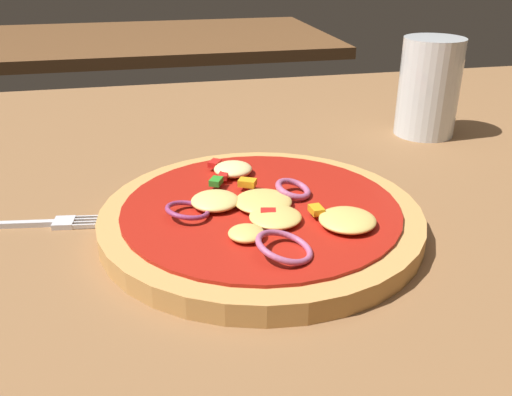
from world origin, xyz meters
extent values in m
cube|color=brown|center=(0.00, 0.00, 0.01)|extent=(1.41, 1.09, 0.03)
cylinder|color=tan|center=(-0.05, -0.01, 0.04)|extent=(0.28, 0.28, 0.02)
cylinder|color=#A81C11|center=(-0.05, -0.01, 0.05)|extent=(0.24, 0.24, 0.00)
ellipsoid|color=#F4DB8E|center=(-0.07, 0.06, 0.05)|extent=(0.04, 0.04, 0.01)
ellipsoid|color=#E5BC60|center=(-0.05, -0.01, 0.05)|extent=(0.05, 0.05, 0.01)
ellipsoid|color=#E5BC60|center=(-0.08, -0.07, 0.05)|extent=(0.03, 0.03, 0.01)
ellipsoid|color=#E5BC60|center=(0.01, -0.06, 0.05)|extent=(0.05, 0.05, 0.01)
ellipsoid|color=#E5BC60|center=(-0.05, -0.05, 0.05)|extent=(0.04, 0.04, 0.01)
ellipsoid|color=#EFCC72|center=(-0.09, -0.01, 0.05)|extent=(0.04, 0.04, 0.01)
torus|color=#B25984|center=(-0.06, -0.10, 0.06)|extent=(0.05, 0.05, 0.02)
torus|color=#93386B|center=(-0.12, -0.02, 0.05)|extent=(0.05, 0.05, 0.01)
torus|color=#B25984|center=(-0.02, 0.00, 0.06)|extent=(0.05, 0.05, 0.01)
cube|color=orange|center=(-0.01, -0.05, 0.06)|extent=(0.01, 0.02, 0.01)
cube|color=red|center=(-0.05, -0.04, 0.06)|extent=(0.01, 0.01, 0.01)
cube|color=orange|center=(-0.06, 0.02, 0.06)|extent=(0.02, 0.02, 0.01)
cube|color=red|center=(-0.08, 0.08, 0.06)|extent=(0.02, 0.02, 0.01)
cube|color=red|center=(-0.08, 0.04, 0.05)|extent=(0.01, 0.01, 0.00)
cube|color=#2D8C28|center=(-0.09, 0.03, 0.06)|extent=(0.02, 0.02, 0.01)
cube|color=silver|center=(-0.23, 0.03, 0.03)|extent=(0.02, 0.02, 0.01)
cube|color=silver|center=(-0.20, 0.02, 0.03)|extent=(0.04, 0.01, 0.00)
cube|color=silver|center=(-0.20, 0.02, 0.03)|extent=(0.04, 0.01, 0.00)
cube|color=silver|center=(-0.20, 0.03, 0.03)|extent=(0.04, 0.01, 0.00)
cube|color=silver|center=(-0.20, 0.03, 0.03)|extent=(0.04, 0.01, 0.00)
cylinder|color=silver|center=(0.21, 0.19, 0.09)|extent=(0.08, 0.08, 0.12)
cylinder|color=#9E510F|center=(0.21, 0.19, 0.07)|extent=(0.07, 0.07, 0.08)
cylinder|color=white|center=(0.21, 0.19, 0.11)|extent=(0.07, 0.07, 0.01)
cube|color=brown|center=(-0.08, 1.08, 0.01)|extent=(0.89, 0.56, 0.03)
camera|label=1|loc=(-0.15, -0.44, 0.26)|focal=38.83mm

